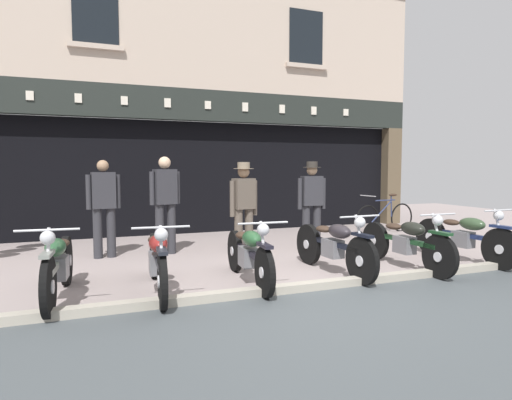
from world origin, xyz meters
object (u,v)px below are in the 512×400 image
motorcycle_center (334,245)px  motorcycle_right (464,236)px  motorcycle_center_left (249,253)px  salesman_left (104,204)px  motorcycle_far_left (58,264)px  motorcycle_left (158,259)px  leaning_bicycle (385,217)px  shopkeeper_center (165,200)px  assistant_far_right (312,200)px  motorcycle_center_right (406,241)px  salesman_right (244,203)px  advert_board_near (290,165)px

motorcycle_center → motorcycle_right: bearing=175.9°
motorcycle_center_left → salesman_left: (-1.73, 2.44, 0.51)m
motorcycle_far_left → motorcycle_left: bearing=179.4°
leaning_bicycle → motorcycle_center: bearing=126.0°
motorcycle_left → leaning_bicycle: size_ratio=1.16×
motorcycle_left → shopkeeper_center: (0.49, 2.36, 0.55)m
shopkeeper_center → leaning_bicycle: 5.35m
motorcycle_right → shopkeeper_center: 5.08m
motorcycle_center_left → assistant_far_right: 2.85m
motorcycle_far_left → motorcycle_left: motorcycle_far_left is taller
motorcycle_center_left → salesman_left: salesman_left is taller
motorcycle_center_right → salesman_left: salesman_left is taller
motorcycle_center_right → motorcycle_center: bearing=-5.7°
motorcycle_center_right → leaning_bicycle: 3.74m
motorcycle_right → salesman_left: size_ratio=1.20×
motorcycle_far_left → salesman_right: salesman_right is taller
motorcycle_right → advert_board_near: bearing=-82.7°
salesman_left → assistant_far_right: size_ratio=1.01×
advert_board_near → motorcycle_far_left: bearing=-138.2°
motorcycle_left → motorcycle_right: 4.94m
motorcycle_center_right → motorcycle_center_left: bearing=-1.9°
motorcycle_center → advert_board_near: 5.08m
motorcycle_center_right → shopkeeper_center: size_ratio=1.18×
salesman_right → motorcycle_left: bearing=35.1°
motorcycle_right → salesman_right: salesman_right is taller
motorcycle_center → motorcycle_far_left: bearing=-3.7°
motorcycle_center_right → shopkeeper_center: bearing=-37.5°
motorcycle_center_left → shopkeeper_center: (-0.70, 2.37, 0.55)m
motorcycle_center_right → assistant_far_right: 2.15m
motorcycle_center_right → advert_board_near: size_ratio=1.95×
motorcycle_right → leaning_bicycle: leaning_bicycle is taller
motorcycle_center_right → assistant_far_right: assistant_far_right is taller
salesman_right → motorcycle_right: bearing=135.5°
motorcycle_center_left → salesman_right: bearing=-104.0°
shopkeeper_center → assistant_far_right: size_ratio=1.05×
shopkeeper_center → motorcycle_center_right: bearing=130.4°
motorcycle_far_left → motorcycle_right: (6.06, -0.13, -0.00)m
salesman_right → leaning_bicycle: size_ratio=0.92×
motorcycle_left → motorcycle_right: motorcycle_right is taller
motorcycle_center_left → shopkeeper_center: 2.53m
shopkeeper_center → salesman_left: bearing=-16.7°
motorcycle_left → motorcycle_center: bearing=-174.8°
salesman_left → assistant_far_right: (3.73, -0.47, -0.00)m
leaning_bicycle → advert_board_near: bearing=38.4°
shopkeeper_center → salesman_right: bearing=150.8°
motorcycle_center → shopkeeper_center: (-2.03, 2.32, 0.54)m
motorcycle_center_right → motorcycle_right: bearing=-178.6°
motorcycle_center → leaning_bicycle: leaning_bicycle is taller
assistant_far_right → motorcycle_right: bearing=137.9°
motorcycle_center_left → assistant_far_right: (2.00, 1.97, 0.50)m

